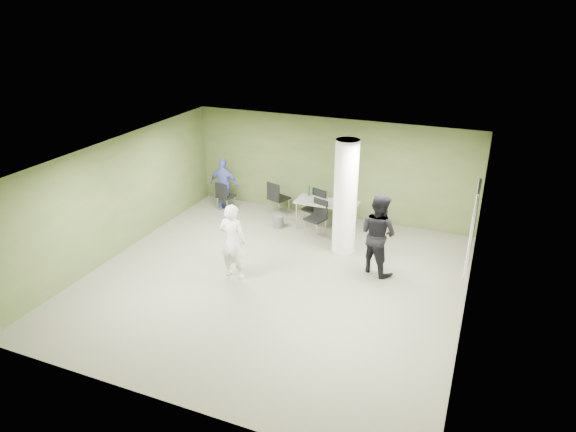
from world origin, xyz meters
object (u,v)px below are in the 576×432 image
at_px(chair_back_left, 224,194).
at_px(woman_white, 233,241).
at_px(man_black, 378,234).
at_px(man_blue, 224,185).
at_px(folding_table, 326,203).

relative_size(chair_back_left, woman_white, 0.51).
bearing_deg(man_black, chair_back_left, 6.12).
height_order(chair_back_left, man_black, man_black).
relative_size(man_black, man_blue, 1.22).
distance_m(woman_white, man_black, 3.21).
bearing_deg(folding_table, chair_back_left, 178.68).
bearing_deg(folding_table, man_black, -45.16).
height_order(folding_table, chair_back_left, folding_table).
distance_m(woman_white, man_blue, 3.97).
bearing_deg(man_blue, woman_white, 117.85).
bearing_deg(woman_white, folding_table, -107.56).
bearing_deg(man_blue, man_black, 154.84).
xyz_separation_m(folding_table, woman_white, (-1.08, -3.22, 0.13)).
xyz_separation_m(folding_table, man_blue, (-3.16, 0.17, 0.03)).
relative_size(folding_table, man_blue, 1.08).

